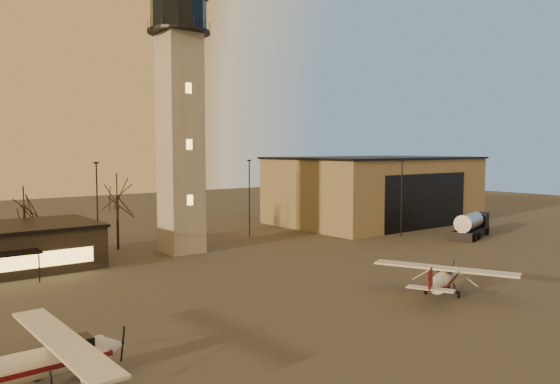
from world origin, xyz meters
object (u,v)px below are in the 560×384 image
object	(u,v)px
cessna_rear	(54,365)
fuel_truck	(471,227)
control_tower	(180,105)
hangar	(374,189)
cessna_front	(443,282)

from	to	relation	value
cessna_rear	fuel_truck	size ratio (longest dim) A/B	1.30
control_tower	hangar	bearing A→B (deg)	6.31
control_tower	cessna_front	bearing A→B (deg)	-75.06
control_tower	cessna_front	world-z (taller)	control_tower
cessna_front	hangar	bearing A→B (deg)	25.51
control_tower	cessna_rear	xyz separation A→B (m)	(-21.39, -27.51, -15.18)
control_tower	fuel_truck	size ratio (longest dim) A/B	3.50
control_tower	cessna_front	xyz separation A→B (m)	(7.71, -28.91, -15.27)
control_tower	cessna_rear	world-z (taller)	control_tower
hangar	fuel_truck	size ratio (longest dim) A/B	3.29
cessna_front	cessna_rear	size ratio (longest dim) A/B	0.89
hangar	fuel_truck	world-z (taller)	hangar
hangar	cessna_front	world-z (taller)	hangar
hangar	cessna_front	distance (m)	43.57
cessna_rear	cessna_front	bearing A→B (deg)	-3.94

